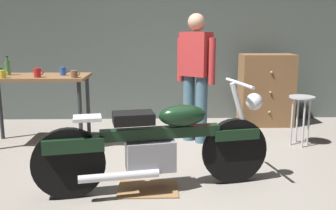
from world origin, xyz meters
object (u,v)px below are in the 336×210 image
at_px(mug_red_diner, 37,73).
at_px(mug_green_speckled, 0,70).
at_px(motorcycle, 158,143).
at_px(shop_stool, 301,107).
at_px(mug_yellow_tall, 3,74).
at_px(mug_brown_stoneware, 74,74).
at_px(bottle, 8,68).
at_px(mug_blue_enamel, 63,71).
at_px(person_standing, 196,72).
at_px(wooden_dresser, 266,90).

xyz_separation_m(mug_red_diner, mug_green_speckled, (-0.62, 0.41, -0.01)).
distance_m(motorcycle, shop_stool, 2.26).
bearing_deg(mug_yellow_tall, mug_brown_stoneware, 0.91).
relative_size(shop_stool, mug_yellow_tall, 6.01).
distance_m(shop_stool, bottle, 3.76).
bearing_deg(mug_yellow_tall, mug_blue_enamel, 20.48).
bearing_deg(shop_stool, mug_green_speckled, 174.84).
height_order(person_standing, mug_red_diner, person_standing).
bearing_deg(mug_blue_enamel, mug_brown_stoneware, -50.30).
bearing_deg(person_standing, mug_red_diner, 47.28).
relative_size(motorcycle, wooden_dresser, 1.97).
bearing_deg(mug_red_diner, mug_yellow_tall, -172.27).
relative_size(person_standing, mug_yellow_tall, 15.68).
bearing_deg(mug_green_speckled, shop_stool, -5.16).
xyz_separation_m(shop_stool, mug_blue_enamel, (-3.02, 0.13, 0.45)).
relative_size(mug_blue_enamel, mug_red_diner, 0.89).
bearing_deg(mug_brown_stoneware, person_standing, 11.77).
bearing_deg(mug_yellow_tall, person_standing, 7.89).
relative_size(wooden_dresser, mug_green_speckled, 10.14).
bearing_deg(mug_blue_enamel, mug_yellow_tall, -159.52).
distance_m(mug_blue_enamel, mug_red_diner, 0.32).
relative_size(motorcycle, bottle, 8.98).
xyz_separation_m(mug_blue_enamel, mug_brown_stoneware, (0.19, -0.23, -0.01)).
bearing_deg(wooden_dresser, mug_yellow_tall, -161.69).
distance_m(motorcycle, mug_blue_enamel, 1.94).
height_order(shop_stool, bottle, bottle).
height_order(wooden_dresser, mug_green_speckled, wooden_dresser).
distance_m(motorcycle, bottle, 2.47).
bearing_deg(mug_brown_stoneware, wooden_dresser, 23.29).
height_order(wooden_dresser, mug_blue_enamel, wooden_dresser).
distance_m(mug_red_diner, bottle, 0.51).
height_order(wooden_dresser, mug_yellow_tall, wooden_dresser).
height_order(mug_brown_stoneware, bottle, bottle).
bearing_deg(wooden_dresser, bottle, -166.24).
bearing_deg(mug_yellow_tall, motorcycle, -33.10).
height_order(motorcycle, mug_green_speckled, motorcycle).
bearing_deg(mug_green_speckled, motorcycle, -38.89).
bearing_deg(person_standing, motorcycle, 111.26).
xyz_separation_m(person_standing, mug_yellow_tall, (-2.34, -0.32, 0.02)).
relative_size(shop_stool, wooden_dresser, 0.58).
bearing_deg(motorcycle, mug_green_speckled, 130.14).
bearing_deg(mug_blue_enamel, motorcycle, -50.60).
bearing_deg(mug_red_diner, shop_stool, 1.04).
distance_m(wooden_dresser, bottle, 3.71).
bearing_deg(mug_blue_enamel, mug_green_speckled, 165.89).
distance_m(shop_stool, mug_blue_enamel, 3.06).
xyz_separation_m(person_standing, wooden_dresser, (1.18, 0.84, -0.38)).
bearing_deg(shop_stool, bottle, 177.26).
xyz_separation_m(motorcycle, bottle, (-1.89, 1.49, 0.55)).
bearing_deg(shop_stool, person_standing, 171.00).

